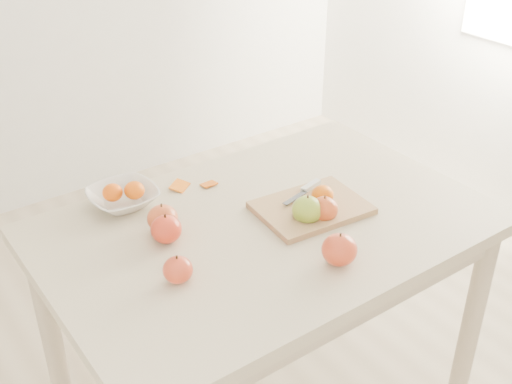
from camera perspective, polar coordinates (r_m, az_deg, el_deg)
table at (r=1.80m, az=0.93°, el=-5.30°), size 1.20×0.80×0.75m
cutting_board at (r=1.79m, az=4.94°, el=-1.41°), size 0.32×0.24×0.02m
board_tangerine at (r=1.79m, az=5.93°, el=-0.26°), size 0.06×0.06×0.05m
fruit_bowl at (r=1.85m, az=-11.73°, el=-0.49°), size 0.19×0.19×0.05m
bowl_tangerine_near at (r=1.84m, az=-12.63°, el=-0.04°), size 0.06×0.06×0.05m
bowl_tangerine_far at (r=1.83m, az=-10.76°, el=0.16°), size 0.06×0.06×0.05m
orange_peel_a at (r=1.91m, az=-6.79°, el=0.44°), size 0.07×0.07×0.01m
orange_peel_b at (r=1.92m, az=-4.21°, el=0.65°), size 0.05×0.04×0.01m
paring_knife at (r=1.86m, az=4.67°, el=0.38°), size 0.17×0.06×0.01m
apple_green at (r=1.73m, az=4.58°, el=-1.59°), size 0.08×0.08×0.08m
apple_red_e at (r=1.74m, az=6.07°, el=-1.52°), size 0.08×0.08×0.07m
apple_red_a at (r=1.71m, az=-8.31°, el=-2.35°), size 0.08×0.08×0.07m
apple_red_b at (r=1.66m, az=-7.99°, el=-3.29°), size 0.08×0.08×0.07m
apple_red_c at (r=1.58m, az=7.42°, el=-5.10°), size 0.09×0.09×0.08m
apple_red_d at (r=1.53m, az=-6.97°, el=-6.87°), size 0.07×0.07×0.06m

